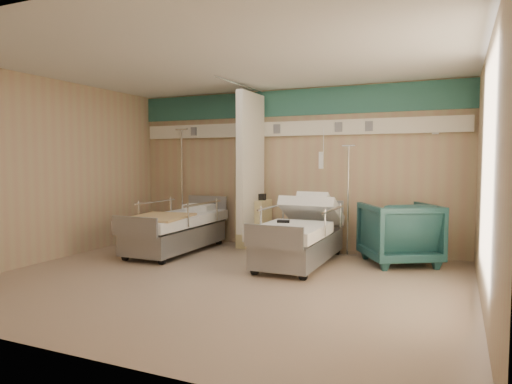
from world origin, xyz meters
TOP-DOWN VIEW (x-y plane):
  - ground at (0.00, 0.00)m, footprint 6.00×5.00m
  - room_walls at (-0.03, 0.25)m, footprint 6.04×5.04m
  - bed_right at (0.60, 1.30)m, footprint 1.00×2.16m
  - bed_left at (-1.60, 1.30)m, footprint 1.00×2.16m
  - bedside_cabinet at (-0.55, 2.20)m, footprint 0.50×0.48m
  - visitor_armchair at (1.96, 1.90)m, footprint 1.37×1.38m
  - waffle_blanket at (1.95, 1.88)m, footprint 0.88×0.86m
  - iv_stand_right at (1.10, 2.28)m, footprint 0.32×0.32m
  - iv_stand_left at (-2.08, 2.25)m, footprint 0.38×0.38m
  - call_remote at (0.40, 1.13)m, footprint 0.20×0.12m
  - tan_blanket at (-1.59, 0.84)m, footprint 0.97×1.16m
  - toiletry_bag at (-0.44, 2.20)m, footprint 0.22×0.16m
  - white_cup at (-0.66, 2.33)m, footprint 0.13×0.13m

SIDE VIEW (x-z plane):
  - ground at x=0.00m, z-range 0.00..0.00m
  - bed_right at x=0.60m, z-range 0.00..0.63m
  - bed_left at x=-1.60m, z-range 0.00..0.63m
  - iv_stand_right at x=1.10m, z-range -0.53..1.27m
  - bedside_cabinet at x=-0.55m, z-range 0.00..0.85m
  - iv_stand_left at x=-2.08m, z-range -0.64..1.52m
  - visitor_armchair at x=1.96m, z-range 0.00..0.93m
  - tan_blanket at x=-1.59m, z-range 0.63..0.67m
  - call_remote at x=0.40m, z-range 0.63..0.67m
  - toiletry_bag at x=-0.44m, z-range 0.85..0.96m
  - white_cup at x=-0.66m, z-range 0.85..0.99m
  - waffle_blanket at x=1.95m, z-range 0.93..1.00m
  - room_walls at x=-0.03m, z-range 0.45..3.27m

